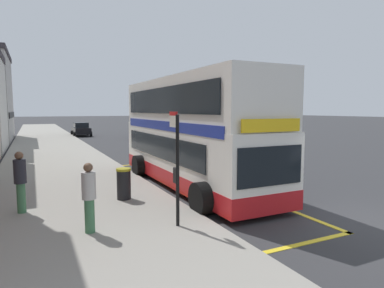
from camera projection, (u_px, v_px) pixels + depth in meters
ground_plane at (113, 137)px, 37.67m from camera, size 260.00×260.00×0.00m
pavement_near at (47, 139)px, 34.62m from camera, size 6.00×76.00×0.14m
double_decker_bus at (191, 136)px, 13.51m from camera, size 3.21×10.15×4.40m
bus_bay_markings at (192, 187)px, 13.48m from camera, size 2.95×12.81×0.01m
bus_stop_sign at (176, 160)px, 8.46m from camera, size 0.09×0.51×2.95m
parked_car_navy_kerbside at (147, 131)px, 35.60m from camera, size 2.09×4.20×1.62m
parked_car_black_across at (81, 129)px, 39.42m from camera, size 2.09×4.20×1.62m
parked_car_navy_behind at (202, 142)px, 24.09m from camera, size 2.09×4.20×1.62m
pedestrian_waiting_near_sign at (89, 195)px, 8.01m from camera, size 0.34×0.34×1.73m
pedestrian_further_back at (20, 179)px, 9.56m from camera, size 0.34×0.34×1.80m
litter_bin at (124, 184)px, 11.08m from camera, size 0.49×0.49×1.05m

